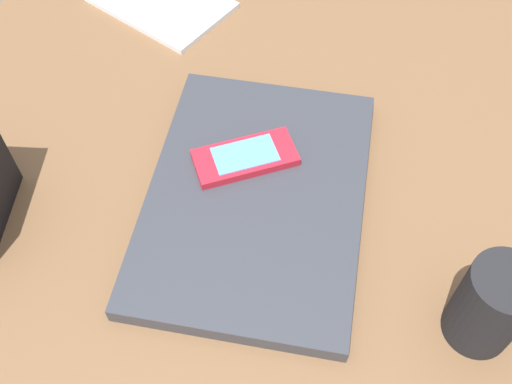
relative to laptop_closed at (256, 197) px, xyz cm
name	(u,v)px	position (x,y,z in cm)	size (l,w,h in cm)	color
desk_surface	(219,212)	(-1.31, 3.97, -2.52)	(120.00, 80.00, 3.00)	brown
laptop_closed	(256,197)	(0.00, 0.00, 0.00)	(32.47, 23.00, 2.03)	#33353D
cell_phone_on_laptop	(245,157)	(3.85, 2.23, 1.57)	(10.28, 12.21, 1.16)	red
pen_cup	(491,306)	(-8.94, -23.96, 4.04)	(6.41, 6.41, 10.11)	black
notepad	(161,2)	(29.74, 21.46, -0.62)	(12.38, 18.49, 0.80)	white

